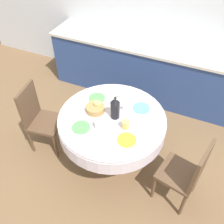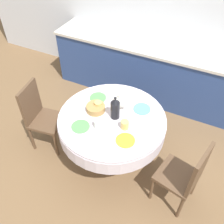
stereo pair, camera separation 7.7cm
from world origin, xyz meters
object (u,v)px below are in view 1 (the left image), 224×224
Objects in this scene: chair_right at (39,116)px; teapot at (118,102)px; chair_left at (187,173)px; coffee_carafe at (115,108)px.

teapot is (0.96, 0.33, 0.33)m from chair_right.
chair_right is 1.06m from teapot.
coffee_carafe is (-0.92, 0.23, 0.37)m from chair_left.
chair_right is at bearing -170.52° from coffee_carafe.
teapot is (-0.95, 0.39, 0.33)m from chair_left.
teapot is at bearing 100.27° from chair_right.
coffee_carafe is 0.17m from teapot.
coffee_carafe is (0.99, 0.17, 0.37)m from chair_right.
chair_left and teapot have the same top height.
chair_right and teapot have the same top height.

